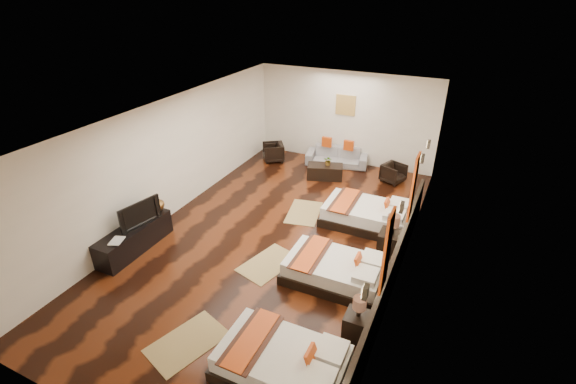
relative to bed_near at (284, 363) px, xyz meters
The scene contains 30 objects.
floor 3.56m from the bed_near, 118.45° to the left, with size 5.50×9.50×0.01m, color black.
ceiling 4.38m from the bed_near, 118.45° to the left, with size 5.50×9.50×0.01m, color white.
back_wall 8.14m from the bed_near, 102.14° to the left, with size 5.50×0.01×2.80m, color silver.
left_wall 5.55m from the bed_near, 144.87° to the left, with size 0.01×9.50×2.80m, color silver.
right_wall 3.50m from the bed_near, 71.33° to the left, with size 0.01×9.50×2.80m, color silver.
headboard_panel 2.55m from the bed_near, 66.40° to the left, with size 0.08×6.60×0.90m, color black.
bed_near is the anchor object (origin of this frame).
bed_mid 2.29m from the bed_near, 90.00° to the left, with size 1.88×1.18×0.72m.
bed_far 4.52m from the bed_near, 89.98° to the left, with size 1.98×1.24×0.75m.
nightstand_a 1.37m from the bed_near, 56.75° to the left, with size 0.40×0.40×0.79m.
nightstand_b 3.64m from the bed_near, 78.08° to the left, with size 0.48×0.48×0.94m.
jute_mat_near 1.66m from the bed_near, behind, with size 0.75×1.20×0.01m, color #9E8550.
jute_mat_mid 2.62m from the bed_near, 122.38° to the left, with size 0.75×1.20×0.01m, color #9E8550.
jute_mat_far 4.65m from the bed_near, 109.32° to the left, with size 0.75×1.20×0.01m, color #9E8550.
tv_console 4.44m from the bed_near, 160.65° to the left, with size 0.50×1.80×0.55m, color black.
tv 4.49m from the bed_near, 158.45° to the left, with size 0.95×0.13×0.55m, color black.
book 4.30m from the bed_near, 167.84° to the left, with size 0.23×0.31×0.03m, color black.
figurine 4.77m from the bed_near, 152.02° to the left, with size 0.36×0.36×0.38m, color brown.
sofa 7.70m from the bed_near, 103.17° to the left, with size 1.86×0.73×0.54m, color gray.
armchair_left 7.87m from the bed_near, 117.89° to the left, with size 0.61×0.63×0.57m, color black.
armchair_right 7.04m from the bed_near, 89.31° to the left, with size 0.57×0.58×0.53m, color black.
coffee_table 6.69m from the bed_near, 105.22° to the left, with size 1.00×0.50×0.40m, color black.
table_plant 6.70m from the bed_near, 104.52° to the left, with size 0.25×0.22×0.28m, color #286120.
orange_panel_a 2.17m from the bed_near, 49.80° to the left, with size 0.04×0.40×1.30m, color #D86014.
orange_panel_b 3.86m from the bed_near, 73.17° to the left, with size 0.04×0.40×1.30m, color #D86014.
sconce_near 1.90m from the bed_near, ahead, with size 0.07×0.12×0.18m.
sconce_mid 3.00m from the bed_near, 66.51° to the left, with size 0.07×0.12×0.18m.
sconce_far 4.91m from the bed_near, 77.41° to the left, with size 0.07×0.12×0.18m.
sconce_lounge 5.75m from the bed_near, 79.45° to the left, with size 0.07×0.12×0.18m.
gold_artwork 8.19m from the bed_near, 102.17° to the left, with size 0.60×0.04×0.60m, color #AD873F.
Camera 1 is at (3.41, -6.68, 5.10)m, focal length 25.08 mm.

